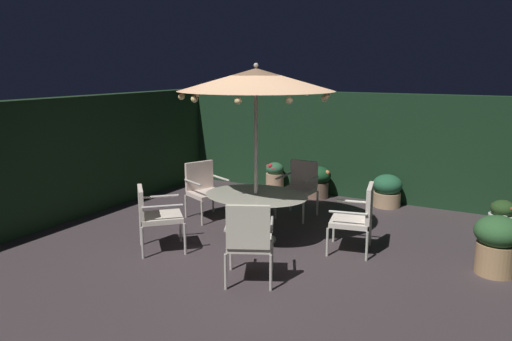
{
  "coord_description": "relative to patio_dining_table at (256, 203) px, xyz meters",
  "views": [
    {
      "loc": [
        3.21,
        -5.87,
        2.61
      ],
      "look_at": [
        -0.22,
        0.38,
        1.1
      ],
      "focal_mm": 34.3,
      "sensor_mm": 36.0,
      "label": 1
    }
  ],
  "objects": [
    {
      "name": "patio_dining_table",
      "position": [
        0.0,
        0.0,
        0.0
      ],
      "size": [
        1.6,
        1.31,
        0.74
      ],
      "color": "silver",
      "rests_on": "ground_plane"
    },
    {
      "name": "patio_chair_south",
      "position": [
        1.49,
        0.3,
        -0.04
      ],
      "size": [
        0.69,
        0.74,
        0.99
      ],
      "color": "beige",
      "rests_on": "ground_plane"
    },
    {
      "name": "patio_umbrella",
      "position": [
        -0.0,
        -0.0,
        1.83
      ],
      "size": [
        2.28,
        2.28,
        2.67
      ],
      "color": "beige",
      "rests_on": "ground_plane"
    },
    {
      "name": "ground_plane",
      "position": [
        0.22,
        -0.38,
        -0.61
      ],
      "size": [
        7.6,
        7.66,
        0.02
      ],
      "primitive_type": "cube",
      "color": "#42373A"
    },
    {
      "name": "patio_chair_southeast",
      "position": [
        0.66,
        -1.37,
        0.0
      ],
      "size": [
        0.77,
        0.79,
        1.05
      ],
      "color": "beige",
      "rests_on": "ground_plane"
    },
    {
      "name": "potted_plant_back_center",
      "position": [
        3.28,
        0.41,
        -0.18
      ],
      "size": [
        0.58,
        0.58,
        0.77
      ],
      "color": "tan",
      "rests_on": "ground_plane"
    },
    {
      "name": "hedge_backdrop_rear",
      "position": [
        0.22,
        3.3,
        0.46
      ],
      "size": [
        7.6,
        0.3,
        2.12
      ],
      "primitive_type": "cube",
      "color": "#18351E",
      "rests_on": "ground_plane"
    },
    {
      "name": "hedge_backdrop_left",
      "position": [
        -3.43,
        -0.38,
        0.46
      ],
      "size": [
        0.3,
        7.66,
        2.12
      ],
      "primitive_type": "cube",
      "color": "#1C361D",
      "rests_on": "ground_plane"
    },
    {
      "name": "patio_chair_east",
      "position": [
        -1.08,
        -1.05,
        -0.03
      ],
      "size": [
        0.84,
        0.84,
        0.95
      ],
      "color": "silver",
      "rests_on": "ground_plane"
    },
    {
      "name": "patio_chair_northeast",
      "position": [
        -1.38,
        0.63,
        -0.04
      ],
      "size": [
        0.78,
        0.78,
        0.98
      ],
      "color": "beige",
      "rests_on": "ground_plane"
    },
    {
      "name": "potted_plant_front_corner",
      "position": [
        1.28,
        2.87,
        -0.28
      ],
      "size": [
        0.55,
        0.55,
        0.62
      ],
      "color": "tan",
      "rests_on": "ground_plane"
    },
    {
      "name": "patio_chair_north",
      "position": [
        0.05,
        1.52,
        -0.03
      ],
      "size": [
        0.59,
        0.64,
        0.97
      ],
      "color": "silver",
      "rests_on": "ground_plane"
    },
    {
      "name": "potted_plant_right_near",
      "position": [
        3.28,
        2.27,
        -0.34
      ],
      "size": [
        0.42,
        0.42,
        0.53
      ],
      "color": "silver",
      "rests_on": "ground_plane"
    },
    {
      "name": "potted_plant_back_left",
      "position": [
        -1.13,
        2.9,
        -0.28
      ],
      "size": [
        0.38,
        0.38,
        0.62
      ],
      "color": "tan",
      "rests_on": "ground_plane"
    },
    {
      "name": "potted_plant_back_right",
      "position": [
        -0.11,
        2.83,
        -0.24
      ],
      "size": [
        0.51,
        0.51,
        0.65
      ],
      "color": "#856350",
      "rests_on": "ground_plane"
    }
  ]
}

